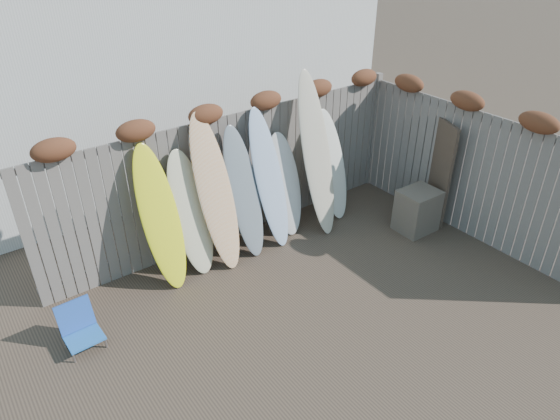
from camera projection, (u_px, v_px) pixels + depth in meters
ground at (335, 315)px, 6.42m from camera, size 80.00×80.00×0.00m
back_fence at (236, 166)px, 7.50m from camera, size 6.05×0.28×2.24m
right_fence at (476, 168)px, 7.54m from camera, size 0.28×4.40×2.24m
beach_chair at (80, 327)px, 5.88m from camera, size 0.42×0.45×0.55m
wooden_crate at (417, 211)px, 8.00m from camera, size 0.62×0.52×0.70m
lattice_panel at (432, 167)px, 8.23m from camera, size 0.52×1.06×1.72m
surfboard_0 at (161, 218)px, 6.59m from camera, size 0.55×0.72×1.96m
surfboard_1 at (191, 213)px, 6.90m from camera, size 0.55×0.64×1.76m
surfboard_2 at (215, 193)px, 6.93m from camera, size 0.58×0.80×2.20m
surfboard_3 at (244, 193)px, 7.24m from camera, size 0.51×0.70×1.92m
surfboard_4 at (269, 179)px, 7.44m from camera, size 0.54×0.77×2.08m
surfboard_5 at (285, 185)px, 7.80m from camera, size 0.58×0.63×1.60m
surfboard_6 at (317, 155)px, 7.70m from camera, size 0.55×0.90×2.49m
surfboard_7 at (332, 165)px, 8.19m from camera, size 0.57×0.66×1.79m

